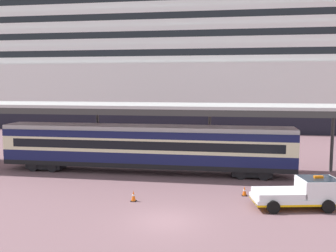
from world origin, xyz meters
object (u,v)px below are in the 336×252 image
object	(u,v)px
traffic_cone_mid	(244,191)
train_carriage	(145,146)
service_truck	(303,192)
traffic_cone_near	(133,196)
cruise_ship	(140,63)

from	to	relation	value
traffic_cone_mid	train_carriage	bearing A→B (deg)	146.36
service_truck	traffic_cone_mid	xyz separation A→B (m)	(-3.46, 1.94, -0.66)
traffic_cone_near	cruise_ship	bearing A→B (deg)	102.62
traffic_cone_near	traffic_cone_mid	xyz separation A→B (m)	(7.28, 2.36, -0.03)
cruise_ship	traffic_cone_near	xyz separation A→B (m)	(10.55, -47.10, -11.32)
traffic_cone_near	traffic_cone_mid	size ratio (longest dim) A/B	1.10
traffic_cone_near	service_truck	bearing A→B (deg)	2.23
cruise_ship	train_carriage	world-z (taller)	cruise_ship
cruise_ship	train_carriage	xyz separation A→B (m)	(9.66, -39.31, -9.36)
train_carriage	traffic_cone_mid	bearing A→B (deg)	-33.64
train_carriage	cruise_ship	bearing A→B (deg)	103.80
train_carriage	traffic_cone_mid	distance (m)	10.01
service_truck	traffic_cone_mid	size ratio (longest dim) A/B	8.30
cruise_ship	service_truck	size ratio (longest dim) A/B	25.82
cruise_ship	service_truck	bearing A→B (deg)	-65.49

